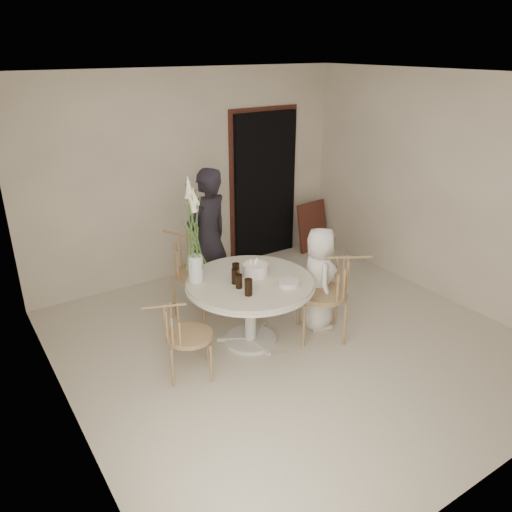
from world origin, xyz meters
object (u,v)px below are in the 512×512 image
chair_far (190,263)px  flower_vase (194,236)px  chair_right (335,285)px  girl (208,238)px  boy (319,279)px  chair_left (177,329)px  table (250,290)px  birthday_cake (255,270)px

chair_far → flower_vase: flower_vase is taller
chair_right → girl: (-0.76, 1.40, 0.24)m
chair_far → girl: bearing=-6.4°
chair_far → boy: boy is taller
chair_left → flower_vase: flower_vase is taller
flower_vase → table: bearing=-31.4°
table → chair_right: chair_right is taller
boy → chair_far: bearing=67.6°
birthday_cake → girl: bearing=92.4°
table → flower_vase: flower_vase is taller
chair_right → girl: girl is taller
table → chair_left: bearing=-172.6°
girl → boy: 1.40m
chair_right → chair_left: (-1.71, 0.25, -0.10)m
birthday_cake → flower_vase: size_ratio=0.24×
chair_far → chair_left: (-0.67, -1.06, -0.12)m
birthday_cake → table: bearing=-146.5°
chair_right → birthday_cake: bearing=-91.5°
chair_far → chair_left: bearing=-145.9°
chair_right → flower_vase: flower_vase is taller
chair_left → girl: size_ratio=0.46×
chair_right → chair_left: chair_right is taller
table → chair_left: (-0.89, -0.11, -0.11)m
chair_left → girl: 1.53m
boy → chair_right: bearing=-150.8°
chair_left → boy: size_ratio=0.66×
chair_far → flower_vase: 0.92m
boy → flower_vase: size_ratio=1.06×
table → boy: boy is taller
girl → flower_vase: bearing=36.9°
girl → flower_vase: size_ratio=1.53×
chair_right → boy: bearing=-144.9°
table → flower_vase: bearing=148.6°
chair_far → boy: bearing=-70.0°
table → girl: (0.07, 1.03, 0.23)m
girl → table: bearing=69.0°
chair_far → chair_right: chair_far is taller
girl → birthday_cake: girl is taller
chair_left → girl: bearing=-17.6°
chair_right → flower_vase: (-1.30, 0.65, 0.62)m
chair_far → boy: (1.02, -1.08, -0.04)m
birthday_cake → flower_vase: (-0.58, 0.21, 0.43)m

